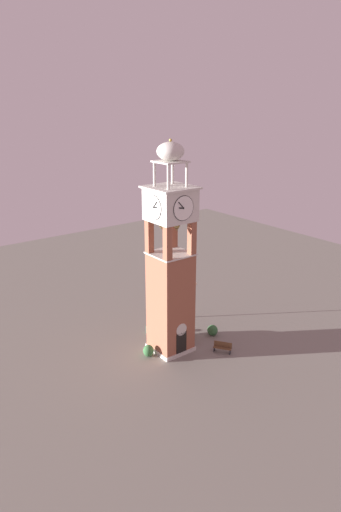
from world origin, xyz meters
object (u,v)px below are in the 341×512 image
object	(u,v)px
clock_tower	(171,271)
trash_bin	(149,329)
park_bench	(223,347)
lamp_post	(195,293)

from	to	relation	value
clock_tower	trash_bin	world-z (taller)	clock_tower
park_bench	lamp_post	distance (m)	7.64
clock_tower	lamp_post	size ratio (longest dim) A/B	4.73
lamp_post	trash_bin	size ratio (longest dim) A/B	4.86
clock_tower	park_bench	world-z (taller)	clock_tower
lamp_post	trash_bin	distance (m)	6.15
lamp_post	trash_bin	xyz separation A→B (m)	(-5.71, 0.11, -2.30)
park_bench	clock_tower	bearing A→B (deg)	135.06
clock_tower	lamp_post	xyz separation A→B (m)	(5.87, 3.56, -4.80)
park_bench	trash_bin	distance (m)	7.62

